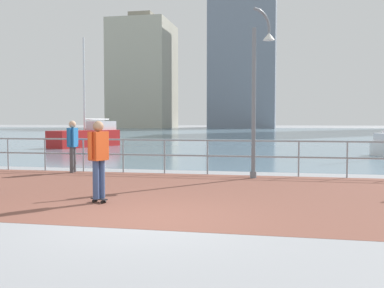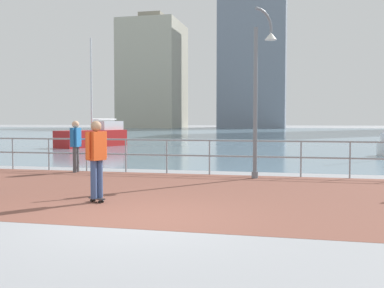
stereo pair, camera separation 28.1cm
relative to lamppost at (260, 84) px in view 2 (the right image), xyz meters
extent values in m
plane|color=gray|center=(-1.60, 33.88, -2.76)|extent=(220.00, 220.00, 0.00)
cube|color=brown|center=(-1.60, -3.15, -2.76)|extent=(28.00, 7.27, 0.01)
cube|color=slate|center=(-1.60, 45.49, -2.76)|extent=(180.00, 88.00, 0.00)
cylinder|color=#8C99A3|center=(-8.60, 0.49, -2.22)|extent=(0.05, 0.05, 1.08)
cylinder|color=#8C99A3|center=(-7.20, 0.49, -2.22)|extent=(0.05, 0.05, 1.08)
cylinder|color=#8C99A3|center=(-5.80, 0.49, -2.22)|extent=(0.05, 0.05, 1.08)
cylinder|color=#8C99A3|center=(-4.40, 0.49, -2.22)|extent=(0.05, 0.05, 1.08)
cylinder|color=#8C99A3|center=(-3.00, 0.49, -2.22)|extent=(0.05, 0.05, 1.08)
cylinder|color=#8C99A3|center=(-1.60, 0.49, -2.22)|extent=(0.05, 0.05, 1.08)
cylinder|color=#8C99A3|center=(-0.20, 0.49, -2.22)|extent=(0.05, 0.05, 1.08)
cylinder|color=#8C99A3|center=(1.20, 0.49, -2.22)|extent=(0.05, 0.05, 1.08)
cylinder|color=#8C99A3|center=(2.60, 0.49, -2.22)|extent=(0.05, 0.05, 1.08)
cylinder|color=#8C99A3|center=(-1.60, 0.49, -1.68)|extent=(25.20, 0.06, 0.06)
cylinder|color=#8C99A3|center=(-1.60, 0.49, -2.17)|extent=(25.20, 0.06, 0.06)
cylinder|color=slate|center=(-0.13, -0.11, -2.66)|extent=(0.19, 0.19, 0.20)
cylinder|color=slate|center=(-0.13, -0.11, -0.56)|extent=(0.12, 0.12, 4.40)
cylinder|color=slate|center=(-0.07, -0.06, 2.18)|extent=(0.19, 0.18, 0.11)
cylinder|color=slate|center=(0.04, 0.04, 2.14)|extent=(0.20, 0.19, 0.15)
cylinder|color=slate|center=(0.14, 0.12, 2.05)|extent=(0.20, 0.18, 0.18)
cylinder|color=slate|center=(0.22, 0.19, 1.93)|extent=(0.18, 0.17, 0.19)
cylinder|color=slate|center=(0.27, 0.23, 1.79)|extent=(0.15, 0.15, 0.19)
cylinder|color=slate|center=(0.28, 0.24, 1.63)|extent=(0.12, 0.12, 0.17)
cone|color=silver|center=(0.28, 0.24, 1.43)|extent=(0.36, 0.36, 0.22)
cylinder|color=black|center=(-3.13, -4.75, -2.73)|extent=(0.07, 0.05, 0.06)
cylinder|color=black|center=(-3.10, -4.68, -2.73)|extent=(0.07, 0.05, 0.06)
cylinder|color=black|center=(-2.90, -4.85, -2.73)|extent=(0.07, 0.05, 0.06)
cylinder|color=black|center=(-2.87, -4.78, -2.73)|extent=(0.07, 0.05, 0.06)
cube|color=black|center=(-3.00, -4.77, -2.68)|extent=(0.41, 0.26, 0.02)
cylinder|color=#384C7A|center=(-3.03, -4.84, -2.28)|extent=(0.17, 0.17, 0.79)
cylinder|color=#384C7A|center=(-2.97, -4.69, -2.28)|extent=(0.17, 0.17, 0.79)
cube|color=#D84C1E|center=(-3.00, -4.77, -1.58)|extent=(0.36, 0.41, 0.59)
cylinder|color=#D84C1E|center=(-3.09, -4.98, -1.57)|extent=(0.12, 0.12, 0.56)
cylinder|color=#D84C1E|center=(-2.90, -4.56, -1.57)|extent=(0.12, 0.12, 0.56)
sphere|color=#A37A5B|center=(-3.00, -4.77, -1.18)|extent=(0.22, 0.22, 0.22)
cylinder|color=#4C4C51|center=(-6.01, 0.22, -2.34)|extent=(0.13, 0.13, 0.84)
cylinder|color=#4C4C51|center=(-6.01, 0.06, -2.34)|extent=(0.13, 0.13, 0.84)
cube|color=#236BB2|center=(-6.01, 0.14, -1.61)|extent=(0.24, 0.34, 0.62)
cylinder|color=#236BB2|center=(-6.01, 0.37, -1.60)|extent=(0.09, 0.09, 0.59)
cylinder|color=#236BB2|center=(-6.01, -0.09, -1.60)|extent=(0.09, 0.09, 0.59)
sphere|color=#DBAD89|center=(-6.01, 0.14, -1.18)|extent=(0.23, 0.23, 0.23)
cube|color=#B21E1E|center=(-11.85, 13.60, -2.23)|extent=(3.29, 5.20, 1.07)
cube|color=silver|center=(-11.29, 14.99, -1.40)|extent=(1.67, 2.07, 0.59)
cylinder|color=silver|center=(-11.85, 13.60, 1.27)|extent=(0.12, 0.12, 5.94)
cylinder|color=silver|center=(-11.44, 14.62, -0.98)|extent=(0.92, 2.12, 0.09)
cube|color=slate|center=(-8.22, 90.40, 13.42)|extent=(14.44, 16.44, 32.37)
cube|color=#B2AD99|center=(-31.11, 86.63, 9.31)|extent=(13.06, 15.00, 24.15)
cube|color=gray|center=(-31.11, 86.63, 22.39)|extent=(5.23, 6.00, 2.00)
camera|label=1|loc=(0.72, -13.41, -1.06)|focal=41.97mm
camera|label=2|loc=(0.99, -13.35, -1.06)|focal=41.97mm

